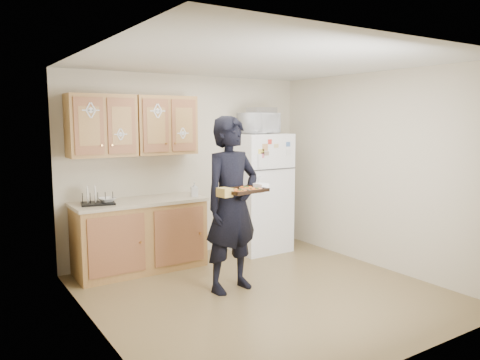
# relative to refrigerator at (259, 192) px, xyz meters

# --- Properties ---
(floor) EXTENTS (3.60, 3.60, 0.00)m
(floor) POSITION_rel_refrigerator_xyz_m (-0.95, -1.43, -0.85)
(floor) COLOR brown
(floor) RESTS_ON ground
(ceiling) EXTENTS (3.60, 3.60, 0.00)m
(ceiling) POSITION_rel_refrigerator_xyz_m (-0.95, -1.43, 1.65)
(ceiling) COLOR silver
(ceiling) RESTS_ON wall_back
(wall_back) EXTENTS (3.60, 0.04, 2.50)m
(wall_back) POSITION_rel_refrigerator_xyz_m (-0.95, 0.37, 0.40)
(wall_back) COLOR beige
(wall_back) RESTS_ON floor
(wall_front) EXTENTS (3.60, 0.04, 2.50)m
(wall_front) POSITION_rel_refrigerator_xyz_m (-0.95, -3.23, 0.40)
(wall_front) COLOR beige
(wall_front) RESTS_ON floor
(wall_left) EXTENTS (0.04, 3.60, 2.50)m
(wall_left) POSITION_rel_refrigerator_xyz_m (-2.75, -1.43, 0.40)
(wall_left) COLOR beige
(wall_left) RESTS_ON floor
(wall_right) EXTENTS (0.04, 3.60, 2.50)m
(wall_right) POSITION_rel_refrigerator_xyz_m (0.85, -1.43, 0.40)
(wall_right) COLOR beige
(wall_right) RESTS_ON floor
(refrigerator) EXTENTS (0.75, 0.70, 1.70)m
(refrigerator) POSITION_rel_refrigerator_xyz_m (0.00, 0.00, 0.00)
(refrigerator) COLOR white
(refrigerator) RESTS_ON floor
(base_cabinet) EXTENTS (1.60, 0.60, 0.86)m
(base_cabinet) POSITION_rel_refrigerator_xyz_m (-1.80, 0.05, -0.42)
(base_cabinet) COLOR #935B32
(base_cabinet) RESTS_ON floor
(countertop) EXTENTS (1.64, 0.64, 0.04)m
(countertop) POSITION_rel_refrigerator_xyz_m (-1.80, 0.05, 0.03)
(countertop) COLOR #C4B197
(countertop) RESTS_ON base_cabinet
(upper_cab_left) EXTENTS (0.80, 0.33, 0.75)m
(upper_cab_left) POSITION_rel_refrigerator_xyz_m (-2.20, 0.18, 0.98)
(upper_cab_left) COLOR #935B32
(upper_cab_left) RESTS_ON wall_back
(upper_cab_right) EXTENTS (0.80, 0.33, 0.75)m
(upper_cab_right) POSITION_rel_refrigerator_xyz_m (-1.38, 0.18, 0.98)
(upper_cab_right) COLOR #935B32
(upper_cab_right) RESTS_ON wall_back
(cereal_box) EXTENTS (0.20, 0.07, 0.32)m
(cereal_box) POSITION_rel_refrigerator_xyz_m (0.52, 0.24, -0.69)
(cereal_box) COLOR gold
(cereal_box) RESTS_ON floor
(person) EXTENTS (0.76, 0.56, 1.94)m
(person) POSITION_rel_refrigerator_xyz_m (-1.19, -1.16, 0.12)
(person) COLOR black
(person) RESTS_ON floor
(baking_tray) EXTENTS (0.49, 0.39, 0.04)m
(baking_tray) POSITION_rel_refrigerator_xyz_m (-1.24, -1.46, 0.31)
(baking_tray) COLOR black
(baking_tray) RESTS_ON person
(pizza_front_left) EXTENTS (0.15, 0.15, 0.02)m
(pizza_front_left) POSITION_rel_refrigerator_xyz_m (-1.33, -1.55, 0.33)
(pizza_front_left) COLOR orange
(pizza_front_left) RESTS_ON baking_tray
(pizza_front_right) EXTENTS (0.15, 0.15, 0.02)m
(pizza_front_right) POSITION_rel_refrigerator_xyz_m (-1.12, -1.52, 0.33)
(pizza_front_right) COLOR orange
(pizza_front_right) RESTS_ON baking_tray
(pizza_back_left) EXTENTS (0.15, 0.15, 0.02)m
(pizza_back_left) POSITION_rel_refrigerator_xyz_m (-1.35, -1.40, 0.33)
(pizza_back_left) COLOR orange
(pizza_back_left) RESTS_ON baking_tray
(pizza_back_right) EXTENTS (0.15, 0.15, 0.02)m
(pizza_back_right) POSITION_rel_refrigerator_xyz_m (-1.14, -1.37, 0.33)
(pizza_back_right) COLOR orange
(pizza_back_right) RESTS_ON baking_tray
(microwave) EXTENTS (0.59, 0.45, 0.29)m
(microwave) POSITION_rel_refrigerator_xyz_m (-0.05, -0.05, 1.00)
(microwave) COLOR white
(microwave) RESTS_ON refrigerator
(foil_pan) EXTENTS (0.38, 0.27, 0.08)m
(foil_pan) POSITION_rel_refrigerator_xyz_m (0.02, -0.02, 1.18)
(foil_pan) COLOR #B7B7BE
(foil_pan) RESTS_ON microwave
(dish_rack) EXTENTS (0.43, 0.36, 0.15)m
(dish_rack) POSITION_rel_refrigerator_xyz_m (-2.32, 0.05, 0.13)
(dish_rack) COLOR black
(dish_rack) RESTS_ON countertop
(bowl) EXTENTS (0.23, 0.23, 0.05)m
(bowl) POSITION_rel_refrigerator_xyz_m (-2.20, 0.05, 0.09)
(bowl) COLOR silver
(bowl) RESTS_ON dish_rack
(soap_bottle) EXTENTS (0.11, 0.11, 0.20)m
(soap_bottle) POSITION_rel_refrigerator_xyz_m (-1.10, -0.09, 0.15)
(soap_bottle) COLOR white
(soap_bottle) RESTS_ON countertop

